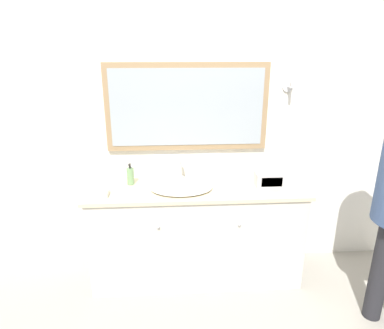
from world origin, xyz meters
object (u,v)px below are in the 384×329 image
object	(u,v)px
soap_bottle	(130,176)
sink_basin	(181,187)
picture_frame	(240,182)
appliance_box	(270,179)

from	to	relation	value
soap_bottle	sink_basin	bearing A→B (deg)	-16.42
sink_basin	soap_bottle	xyz separation A→B (m)	(-0.42, 0.12, 0.06)
sink_basin	picture_frame	distance (m)	0.47
sink_basin	soap_bottle	world-z (taller)	sink_basin
appliance_box	soap_bottle	bearing A→B (deg)	174.44
soap_bottle	picture_frame	distance (m)	0.90
appliance_box	picture_frame	distance (m)	0.27
soap_bottle	picture_frame	bearing A→B (deg)	-10.71
sink_basin	soap_bottle	distance (m)	0.44
sink_basin	appliance_box	world-z (taller)	sink_basin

